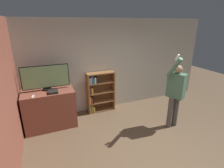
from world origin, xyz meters
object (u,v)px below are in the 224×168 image
object	(u,v)px
bookshelf	(99,92)
person	(176,91)
game_console	(53,92)
television	(46,77)

from	to	relation	value
bookshelf	person	size ratio (longest dim) A/B	0.63
person	game_console	bearing A→B (deg)	-135.32
television	game_console	size ratio (longest dim) A/B	5.03
bookshelf	game_console	bearing A→B (deg)	-159.07
television	game_console	world-z (taller)	television
bookshelf	person	xyz separation A→B (m)	(1.48, -1.56, 0.37)
game_console	person	world-z (taller)	person
game_console	bookshelf	world-z (taller)	bookshelf
bookshelf	television	bearing A→B (deg)	-170.74
television	person	world-z (taller)	person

